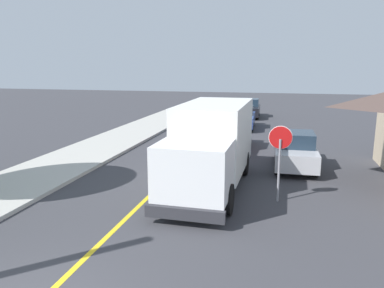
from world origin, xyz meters
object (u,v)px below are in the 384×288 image
object	(u,v)px
parked_car_far	(249,109)
parked_van_across	(295,151)
parked_car_mid	(242,118)
box_truck	(212,142)
parked_car_near	(230,135)
stop_sign	(280,149)

from	to	relation	value
parked_car_far	parked_van_across	xyz separation A→B (m)	(3.56, -16.64, 0.00)
parked_car_mid	parked_van_across	distance (m)	11.01
box_truck	parked_car_near	bearing A→B (deg)	91.98
parked_car_mid	stop_sign	world-z (taller)	stop_sign
box_truck	parked_car_near	size ratio (longest dim) A/B	1.61
box_truck	parked_car_far	xyz separation A→B (m)	(-0.34, 20.38, -0.97)
parked_car_mid	box_truck	bearing A→B (deg)	-88.56
parked_car_near	parked_van_across	distance (m)	4.69
box_truck	stop_sign	size ratio (longest dim) A/B	2.72
parked_car_near	stop_sign	bearing A→B (deg)	-70.57
parked_van_across	stop_sign	distance (m)	4.87
parked_car_near	parked_car_mid	size ratio (longest dim) A/B	1.00
box_truck	parked_car_near	distance (m)	6.98
parked_car_near	parked_car_far	bearing A→B (deg)	90.44
parked_car_near	parked_car_far	world-z (taller)	same
stop_sign	parked_car_mid	bearing A→B (deg)	100.84
parked_car_near	parked_car_mid	world-z (taller)	same
stop_sign	parked_van_across	bearing A→B (deg)	81.79
box_truck	parked_car_near	world-z (taller)	box_truck
box_truck	stop_sign	world-z (taller)	box_truck
parked_car_near	parked_van_across	world-z (taller)	same
parked_car_near	parked_car_far	distance (m)	13.47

